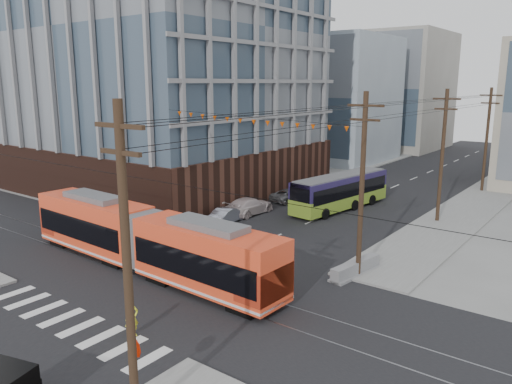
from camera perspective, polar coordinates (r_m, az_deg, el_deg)
ground at (r=28.26m, az=-15.18°, el=-11.99°), size 160.00×160.00×0.00m
office_building at (r=57.53m, az=-11.32°, el=14.98°), size 30.00×25.00×28.60m
bg_bldg_nw_near at (r=77.30m, az=8.00°, el=10.44°), size 18.00×16.00×18.00m
bg_bldg_nw_far at (r=94.07m, az=15.73°, el=11.04°), size 16.00×18.00×20.00m
utility_pole_near at (r=16.55m, az=-14.46°, el=-9.12°), size 0.30×0.30×11.00m
streetcar at (r=31.72m, az=-12.50°, el=-5.34°), size 20.46×3.54×3.93m
city_bus at (r=46.58m, az=9.63°, el=0.06°), size 4.12×11.96×3.32m
parked_car_silver at (r=41.70m, az=-3.26°, el=-2.63°), size 2.01×4.23×1.34m
parked_car_white at (r=44.27m, az=-0.80°, el=-1.60°), size 2.16×5.25×1.52m
parked_car_grey at (r=49.14m, az=4.08°, el=-0.37°), size 3.06×4.92×1.27m
pedestrian at (r=24.23m, az=-14.04°, el=-13.83°), size 0.59×0.75×1.81m
stop_sign at (r=19.60m, az=-13.43°, el=-19.50°), size 0.88×0.88×2.42m
jersey_barrier at (r=31.27m, az=11.31°, el=-8.52°), size 1.57×4.37×0.85m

